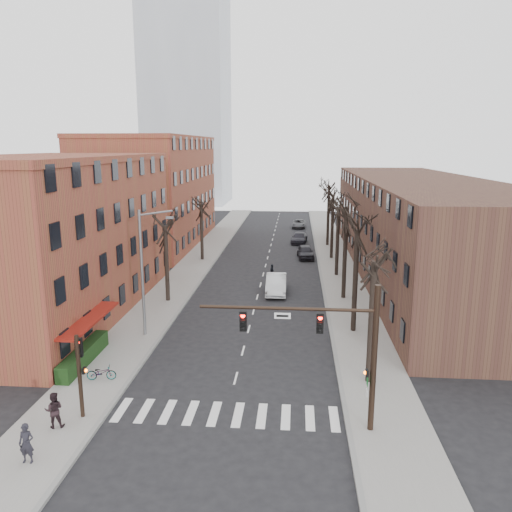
% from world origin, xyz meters
% --- Properties ---
extents(ground, '(160.00, 160.00, 0.00)m').
position_xyz_m(ground, '(0.00, 0.00, 0.00)').
color(ground, black).
rests_on(ground, ground).
extents(sidewalk_left, '(4.00, 90.00, 0.15)m').
position_xyz_m(sidewalk_left, '(-8.00, 35.00, 0.07)').
color(sidewalk_left, gray).
rests_on(sidewalk_left, ground).
extents(sidewalk_right, '(4.00, 90.00, 0.15)m').
position_xyz_m(sidewalk_right, '(8.00, 35.00, 0.07)').
color(sidewalk_right, gray).
rests_on(sidewalk_right, ground).
extents(building_left_near, '(12.00, 26.00, 12.00)m').
position_xyz_m(building_left_near, '(-16.00, 15.00, 6.00)').
color(building_left_near, brown).
rests_on(building_left_near, ground).
extents(building_left_far, '(12.00, 28.00, 14.00)m').
position_xyz_m(building_left_far, '(-16.00, 44.00, 7.00)').
color(building_left_far, brown).
rests_on(building_left_far, ground).
extents(building_right, '(12.00, 50.00, 10.00)m').
position_xyz_m(building_right, '(16.00, 30.00, 5.00)').
color(building_right, '#4C3023').
rests_on(building_right, ground).
extents(office_tower, '(18.00, 18.00, 60.00)m').
position_xyz_m(office_tower, '(-22.00, 95.00, 30.00)').
color(office_tower, '#B2B7BF').
rests_on(office_tower, ground).
extents(awning_left, '(1.20, 7.00, 0.15)m').
position_xyz_m(awning_left, '(-9.40, 6.00, 0.00)').
color(awning_left, maroon).
rests_on(awning_left, ground).
extents(hedge, '(0.80, 6.00, 1.00)m').
position_xyz_m(hedge, '(-9.50, 5.00, 0.65)').
color(hedge, '#1C3713').
rests_on(hedge, sidewalk_left).
extents(tree_right_a, '(5.20, 5.20, 10.00)m').
position_xyz_m(tree_right_a, '(7.60, 4.00, 0.00)').
color(tree_right_a, black).
rests_on(tree_right_a, ground).
extents(tree_right_b, '(5.20, 5.20, 10.80)m').
position_xyz_m(tree_right_b, '(7.60, 12.00, 0.00)').
color(tree_right_b, black).
rests_on(tree_right_b, ground).
extents(tree_right_c, '(5.20, 5.20, 11.60)m').
position_xyz_m(tree_right_c, '(7.60, 20.00, 0.00)').
color(tree_right_c, black).
rests_on(tree_right_c, ground).
extents(tree_right_d, '(5.20, 5.20, 10.00)m').
position_xyz_m(tree_right_d, '(7.60, 28.00, 0.00)').
color(tree_right_d, black).
rests_on(tree_right_d, ground).
extents(tree_right_e, '(5.20, 5.20, 10.80)m').
position_xyz_m(tree_right_e, '(7.60, 36.00, 0.00)').
color(tree_right_e, black).
rests_on(tree_right_e, ground).
extents(tree_right_f, '(5.20, 5.20, 11.60)m').
position_xyz_m(tree_right_f, '(7.60, 44.00, 0.00)').
color(tree_right_f, black).
rests_on(tree_right_f, ground).
extents(tree_left_a, '(5.20, 5.20, 9.50)m').
position_xyz_m(tree_left_a, '(-7.60, 18.00, 0.00)').
color(tree_left_a, black).
rests_on(tree_left_a, ground).
extents(tree_left_b, '(5.20, 5.20, 9.50)m').
position_xyz_m(tree_left_b, '(-7.60, 34.00, 0.00)').
color(tree_left_b, black).
rests_on(tree_left_b, ground).
extents(signal_mast_arm, '(8.14, 0.30, 7.20)m').
position_xyz_m(signal_mast_arm, '(5.45, -1.00, 4.40)').
color(signal_mast_arm, black).
rests_on(signal_mast_arm, ground).
extents(signal_pole_left, '(0.47, 0.44, 4.40)m').
position_xyz_m(signal_pole_left, '(-6.99, -0.95, 2.61)').
color(signal_pole_left, black).
rests_on(signal_pole_left, ground).
extents(streetlight, '(2.45, 0.22, 9.03)m').
position_xyz_m(streetlight, '(-7.03, 10.00, 5.01)').
color(streetlight, slate).
rests_on(streetlight, ground).
extents(silver_sedan, '(1.90, 5.23, 1.71)m').
position_xyz_m(silver_sedan, '(1.63, 21.37, 0.86)').
color(silver_sedan, '#B3B6BA').
rests_on(silver_sedan, ground).
extents(parked_car_near, '(2.24, 4.65, 1.53)m').
position_xyz_m(parked_car_near, '(4.52, 36.20, 0.77)').
color(parked_car_near, black).
rests_on(parked_car_near, ground).
extents(parked_car_mid, '(2.47, 5.08, 1.42)m').
position_xyz_m(parked_car_mid, '(3.82, 45.77, 0.71)').
color(parked_car_mid, black).
rests_on(parked_car_mid, ground).
extents(parked_car_far, '(2.34, 4.80, 1.31)m').
position_xyz_m(parked_car_far, '(3.80, 59.08, 0.66)').
color(parked_car_far, '#505257').
rests_on(parked_car_far, ground).
extents(pedestrian_a, '(0.66, 0.45, 1.76)m').
position_xyz_m(pedestrian_a, '(-7.76, -4.73, 1.03)').
color(pedestrian_a, black).
rests_on(pedestrian_a, sidewalk_left).
extents(pedestrian_b, '(1.01, 0.88, 1.75)m').
position_xyz_m(pedestrian_b, '(-7.90, -2.03, 1.03)').
color(pedestrian_b, black).
rests_on(pedestrian_b, sidewalk_left).
extents(pedestrian_crossing, '(0.59, 0.96, 1.52)m').
position_xyz_m(pedestrian_crossing, '(0.99, 26.31, 0.76)').
color(pedestrian_crossing, black).
rests_on(pedestrian_crossing, ground).
extents(bicycle, '(1.72, 0.80, 0.87)m').
position_xyz_m(bicycle, '(-7.57, 2.90, 0.59)').
color(bicycle, gray).
rests_on(bicycle, sidewalk_left).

